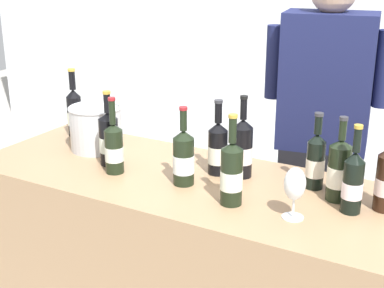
{
  "coord_description": "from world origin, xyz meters",
  "views": [
    {
      "loc": [
        0.86,
        -1.79,
        1.78
      ],
      "look_at": [
        -0.15,
        0.0,
        1.06
      ],
      "focal_mm": 51.62,
      "sensor_mm": 36.0,
      "label": 1
    }
  ],
  "objects_px": {
    "wine_bottle_5": "(184,158)",
    "wine_bottle_10": "(242,148)",
    "wine_glass": "(295,186)",
    "wine_bottle_7": "(114,148)",
    "wine_bottle_9": "(339,170)",
    "wine_bottle_6": "(232,173)",
    "ice_bucket": "(96,128)",
    "wine_bottle_1": "(74,112)",
    "wine_bottle_2": "(316,161)",
    "wine_bottle_4": "(109,139)",
    "wine_bottle_0": "(353,182)",
    "person_server": "(320,160)",
    "wine_bottle_3": "(218,148)"
  },
  "relations": [
    {
      "from": "wine_bottle_5",
      "to": "wine_bottle_10",
      "type": "height_order",
      "value": "wine_bottle_10"
    },
    {
      "from": "wine_glass",
      "to": "wine_bottle_7",
      "type": "bearing_deg",
      "value": 177.57
    },
    {
      "from": "wine_glass",
      "to": "wine_bottle_9",
      "type": "bearing_deg",
      "value": 67.74
    },
    {
      "from": "wine_bottle_6",
      "to": "ice_bucket",
      "type": "distance_m",
      "value": 0.83
    },
    {
      "from": "wine_bottle_1",
      "to": "wine_bottle_9",
      "type": "relative_size",
      "value": 1.05
    },
    {
      "from": "wine_bottle_2",
      "to": "wine_bottle_6",
      "type": "bearing_deg",
      "value": -126.96
    },
    {
      "from": "wine_bottle_4",
      "to": "wine_bottle_10",
      "type": "distance_m",
      "value": 0.57
    },
    {
      "from": "wine_bottle_6",
      "to": "wine_bottle_9",
      "type": "height_order",
      "value": "wine_bottle_6"
    },
    {
      "from": "wine_bottle_0",
      "to": "wine_glass",
      "type": "relative_size",
      "value": 1.73
    },
    {
      "from": "wine_bottle_0",
      "to": "wine_bottle_6",
      "type": "bearing_deg",
      "value": -159.65
    },
    {
      "from": "wine_bottle_5",
      "to": "person_server",
      "type": "distance_m",
      "value": 0.79
    },
    {
      "from": "wine_bottle_10",
      "to": "wine_bottle_2",
      "type": "bearing_deg",
      "value": 6.19
    },
    {
      "from": "wine_bottle_6",
      "to": "ice_bucket",
      "type": "xyz_separation_m",
      "value": [
        -0.8,
        0.23,
        -0.02
      ]
    },
    {
      "from": "wine_bottle_4",
      "to": "wine_bottle_6",
      "type": "xyz_separation_m",
      "value": [
        0.63,
        -0.1,
        0.0
      ]
    },
    {
      "from": "wine_bottle_9",
      "to": "wine_bottle_1",
      "type": "bearing_deg",
      "value": 175.32
    },
    {
      "from": "wine_bottle_0",
      "to": "wine_glass",
      "type": "height_order",
      "value": "wine_bottle_0"
    },
    {
      "from": "wine_bottle_6",
      "to": "wine_bottle_5",
      "type": "bearing_deg",
      "value": 163.27
    },
    {
      "from": "wine_bottle_4",
      "to": "wine_glass",
      "type": "xyz_separation_m",
      "value": [
        0.86,
        -0.1,
        0.0
      ]
    },
    {
      "from": "wine_bottle_1",
      "to": "wine_bottle_5",
      "type": "relative_size",
      "value": 1.07
    },
    {
      "from": "wine_bottle_10",
      "to": "wine_bottle_5",
      "type": "bearing_deg",
      "value": -131.95
    },
    {
      "from": "wine_bottle_7",
      "to": "ice_bucket",
      "type": "height_order",
      "value": "wine_bottle_7"
    },
    {
      "from": "wine_bottle_1",
      "to": "wine_bottle_7",
      "type": "distance_m",
      "value": 0.55
    },
    {
      "from": "wine_bottle_4",
      "to": "person_server",
      "type": "distance_m",
      "value": 1.0
    },
    {
      "from": "wine_bottle_2",
      "to": "wine_bottle_7",
      "type": "distance_m",
      "value": 0.81
    },
    {
      "from": "wine_bottle_1",
      "to": "wine_bottle_2",
      "type": "bearing_deg",
      "value": -2.05
    },
    {
      "from": "person_server",
      "to": "wine_bottle_6",
      "type": "bearing_deg",
      "value": -97.67
    },
    {
      "from": "wine_glass",
      "to": "ice_bucket",
      "type": "xyz_separation_m",
      "value": [
        -1.03,
        0.22,
        -0.02
      ]
    },
    {
      "from": "wine_bottle_5",
      "to": "wine_bottle_7",
      "type": "bearing_deg",
      "value": -173.29
    },
    {
      "from": "wine_bottle_0",
      "to": "wine_bottle_1",
      "type": "bearing_deg",
      "value": 172.47
    },
    {
      "from": "wine_glass",
      "to": "person_server",
      "type": "distance_m",
      "value": 0.79
    },
    {
      "from": "wine_bottle_2",
      "to": "wine_bottle_10",
      "type": "bearing_deg",
      "value": -173.81
    },
    {
      "from": "wine_bottle_2",
      "to": "person_server",
      "type": "relative_size",
      "value": 0.18
    },
    {
      "from": "wine_bottle_9",
      "to": "person_server",
      "type": "bearing_deg",
      "value": 112.36
    },
    {
      "from": "wine_bottle_10",
      "to": "wine_bottle_0",
      "type": "bearing_deg",
      "value": -13.26
    },
    {
      "from": "person_server",
      "to": "wine_bottle_4",
      "type": "bearing_deg",
      "value": -137.71
    },
    {
      "from": "wine_bottle_9",
      "to": "ice_bucket",
      "type": "bearing_deg",
      "value": 179.84
    },
    {
      "from": "wine_bottle_3",
      "to": "wine_bottle_7",
      "type": "bearing_deg",
      "value": -151.97
    },
    {
      "from": "wine_bottle_4",
      "to": "wine_bottle_9",
      "type": "distance_m",
      "value": 0.96
    },
    {
      "from": "wine_bottle_2",
      "to": "wine_bottle_7",
      "type": "relative_size",
      "value": 0.94
    },
    {
      "from": "wine_bottle_6",
      "to": "person_server",
      "type": "distance_m",
      "value": 0.79
    },
    {
      "from": "wine_bottle_1",
      "to": "wine_bottle_10",
      "type": "bearing_deg",
      "value": -4.61
    },
    {
      "from": "wine_bottle_6",
      "to": "wine_glass",
      "type": "bearing_deg",
      "value": 0.68
    },
    {
      "from": "wine_bottle_9",
      "to": "ice_bucket",
      "type": "height_order",
      "value": "wine_bottle_9"
    },
    {
      "from": "wine_bottle_3",
      "to": "person_server",
      "type": "distance_m",
      "value": 0.62
    },
    {
      "from": "wine_bottle_3",
      "to": "wine_bottle_4",
      "type": "height_order",
      "value": "wine_bottle_4"
    },
    {
      "from": "wine_bottle_0",
      "to": "wine_bottle_10",
      "type": "bearing_deg",
      "value": 166.74
    },
    {
      "from": "wine_bottle_5",
      "to": "wine_bottle_9",
      "type": "height_order",
      "value": "wine_bottle_9"
    },
    {
      "from": "wine_bottle_0",
      "to": "wine_bottle_1",
      "type": "relative_size",
      "value": 0.95
    },
    {
      "from": "wine_bottle_2",
      "to": "wine_bottle_4",
      "type": "relative_size",
      "value": 0.93
    },
    {
      "from": "wine_bottle_1",
      "to": "wine_bottle_6",
      "type": "distance_m",
      "value": 1.07
    }
  ]
}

